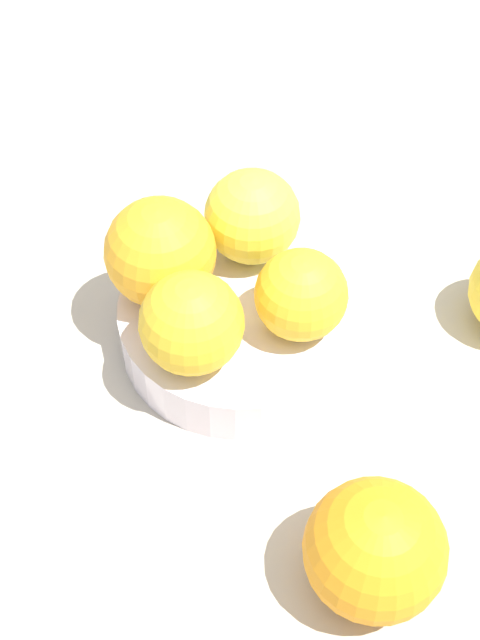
% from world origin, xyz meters
% --- Properties ---
extents(ground_plane, '(1.10, 1.10, 0.02)m').
position_xyz_m(ground_plane, '(0.00, 0.00, -0.01)').
color(ground_plane, '#BCB29E').
extents(fruit_bowl, '(0.18, 0.18, 0.04)m').
position_xyz_m(fruit_bowl, '(0.00, 0.00, 0.02)').
color(fruit_bowl, silver).
rests_on(fruit_bowl, ground_plane).
extents(orange_in_bowl_0, '(0.06, 0.06, 0.06)m').
position_xyz_m(orange_in_bowl_0, '(0.04, 0.01, 0.07)').
color(orange_in_bowl_0, yellow).
rests_on(orange_in_bowl_0, fruit_bowl).
extents(orange_in_bowl_1, '(0.08, 0.08, 0.08)m').
position_xyz_m(orange_in_bowl_1, '(-0.05, -0.02, 0.08)').
color(orange_in_bowl_1, '#F9A823').
rests_on(orange_in_bowl_1, fruit_bowl).
extents(orange_in_bowl_2, '(0.07, 0.07, 0.07)m').
position_xyz_m(orange_in_bowl_2, '(0.00, -0.05, 0.07)').
color(orange_in_bowl_2, yellow).
rests_on(orange_in_bowl_2, fruit_bowl).
extents(orange_in_bowl_3, '(0.07, 0.07, 0.07)m').
position_xyz_m(orange_in_bowl_3, '(-0.03, 0.05, 0.07)').
color(orange_in_bowl_3, yellow).
rests_on(orange_in_bowl_3, fruit_bowl).
extents(orange_loose_0, '(0.09, 0.09, 0.09)m').
position_xyz_m(orange_loose_0, '(0.17, -0.11, 0.04)').
color(orange_loose_0, orange).
rests_on(orange_loose_0, ground_plane).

